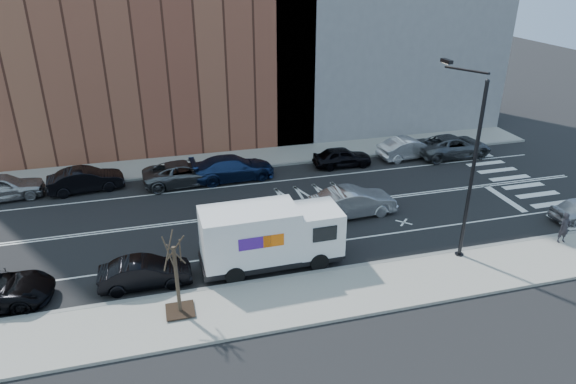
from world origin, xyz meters
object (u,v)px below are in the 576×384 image
far_parked_b (86,180)px  driving_sedan (353,202)px  fedex_van (270,235)px  pedestrian (564,228)px  far_parked_a (2,187)px

far_parked_b → driving_sedan: bearing=-123.4°
fedex_van → pedestrian: bearing=-8.7°
fedex_van → far_parked_b: bearing=128.2°
fedex_van → driving_sedan: 7.15m
fedex_van → driving_sedan: size_ratio=1.37×
pedestrian → far_parked_a: bearing=156.1°
far_parked_a → far_parked_b: bearing=-95.9°
fedex_van → far_parked_a: 18.53m
far_parked_a → driving_sedan: (20.29, -7.69, 0.01)m
far_parked_b → far_parked_a: bearing=83.4°
fedex_van → driving_sedan: fedex_van is taller
fedex_van → far_parked_a: bearing=140.1°
driving_sedan → far_parked_a: bearing=65.8°
fedex_van → driving_sedan: bearing=32.9°
fedex_van → pedestrian: (15.31, -2.08, -0.67)m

